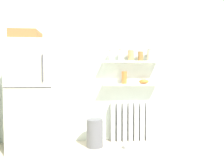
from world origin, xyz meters
The scene contains 14 objects.
back_wall centered at (0.00, 2.05, 1.30)m, with size 7.04×0.10×2.60m, color silver.
refrigerator centered at (-1.53, 1.66, 0.90)m, with size 0.69×0.72×1.89m.
radiator centered at (0.10, 1.92, 0.35)m, with size 0.71×0.12×0.70m.
wall_shelf_lower centered at (0.10, 1.89, 1.02)m, with size 1.01×0.22×0.03m, color white.
wall_shelf_upper centered at (0.10, 1.89, 1.43)m, with size 1.01×0.22×0.03m, color white.
storage_jar_0 centered at (-0.25, 1.89, 1.54)m, with size 0.10×0.10×0.19m.
storage_jar_1 centered at (-0.07, 1.89, 1.54)m, with size 0.11×0.11×0.21m.
storage_jar_2 centered at (0.10, 1.89, 1.54)m, with size 0.11×0.11×0.20m.
storage_jar_3 centered at (0.27, 1.89, 1.53)m, with size 0.09×0.09×0.18m.
storage_jar_4 centered at (0.45, 1.89, 1.55)m, with size 0.11×0.11×0.21m.
vase centered at (-0.02, 1.89, 1.15)m, with size 0.09×0.09×0.22m, color #CC7033.
shelf_bowl centered at (0.34, 1.89, 1.08)m, with size 0.18×0.18×0.08m, color orange.
trash_bin centered at (-0.55, 1.65, 0.23)m, with size 0.27×0.27×0.46m, color slate.
pet_food_bowl centered at (0.00, 1.53, 0.03)m, with size 0.18×0.18×0.05m, color #B7B7BC.
Camera 1 is at (-0.61, -1.95, 1.22)m, focal length 35.02 mm.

